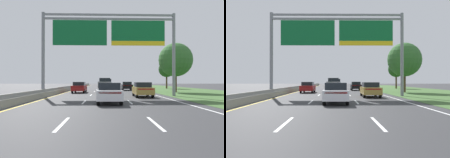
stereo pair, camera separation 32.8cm
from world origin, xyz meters
The scene contains 13 objects.
ground_plane centered at (0.00, 35.00, 0.00)m, with size 220.00×220.00×0.00m, color #333335.
lane_striping centered at (0.00, 34.54, 0.00)m, with size 11.96×106.00×0.01m.
grass_verge_right centered at (13.95, 35.00, 0.01)m, with size 14.00×110.00×0.02m, color #3D602D.
median_barrier_concrete centered at (-6.60, 35.00, 0.35)m, with size 0.60×110.00×0.85m.
overhead_sign_gantry centered at (0.30, 26.49, 6.67)m, with size 15.06×0.42×9.38m.
pickup_truck_grey centered at (-0.20, 37.52, 1.07)m, with size 2.05×5.42×2.20m.
car_black_right_lane_sedan centered at (3.85, 42.34, 0.82)m, with size 1.87×4.42×1.57m.
car_gold_right_lane_sedan centered at (3.86, 25.33, 0.82)m, with size 1.91×4.43×1.57m.
car_red_left_lane_sedan centered at (-3.87, 34.01, 0.82)m, with size 1.86×4.42×1.57m.
car_navy_centre_lane_suv centered at (0.17, 44.99, 1.10)m, with size 2.00×4.74×2.11m.
car_white_centre_lane_sedan centered at (0.16, 18.58, 0.82)m, with size 1.84×4.41×1.57m.
roadside_tree_mid centered at (10.45, 34.71, 4.89)m, with size 5.05×5.05×7.42m.
roadside_tree_far centered at (13.72, 51.29, 4.35)m, with size 3.59×3.59×6.17m.
Camera 1 is at (-0.16, 1.60, 1.70)m, focal length 35.74 mm.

